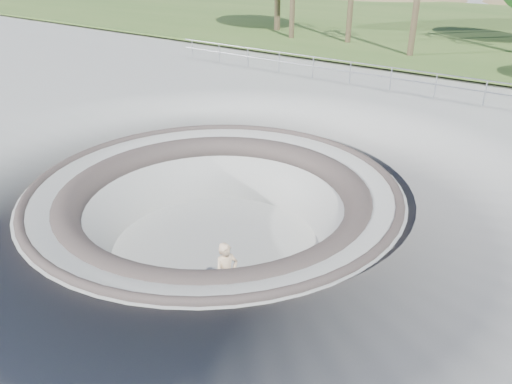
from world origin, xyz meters
TOP-DOWN VIEW (x-y plane):
  - ground at (0.00, 0.00)m, footprint 180.00×180.00m
  - skate_bowl at (0.00, 0.00)m, footprint 14.00×14.00m
  - grass_strip at (0.00, 34.00)m, footprint 180.00×36.00m
  - safety_railing at (0.00, 12.00)m, footprint 25.00×0.06m
  - skateboard at (2.00, -1.92)m, footprint 0.88×0.36m
  - skater at (2.00, -1.92)m, footprint 0.58×0.70m

SIDE VIEW (x-z plane):
  - skateboard at x=2.00m, z-range -1.87..-1.79m
  - skate_bowl at x=0.00m, z-range -3.88..0.22m
  - skater at x=2.00m, z-range -1.81..-0.17m
  - ground at x=0.00m, z-range 0.00..0.00m
  - grass_strip at x=0.00m, z-range 0.16..0.28m
  - safety_railing at x=0.00m, z-range 0.18..1.20m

